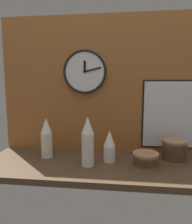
{
  "coord_description": "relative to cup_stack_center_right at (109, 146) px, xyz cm",
  "views": [
    {
      "loc": [
        12.79,
        -129.04,
        52.62
      ],
      "look_at": [
        -2.82,
        4.0,
        34.43
      ],
      "focal_mm": 32.0,
      "sensor_mm": 36.0,
      "label": 1
    }
  ],
  "objects": [
    {
      "name": "cup_stack_left",
      "position": [
        -46.11,
        3.24,
        3.5
      ],
      "size": [
        8.25,
        8.25,
        28.94
      ],
      "color": "white",
      "rests_on": "ground_plane"
    },
    {
      "name": "cup_stack_center",
      "position": [
        -13.79,
        -8.51,
        5.25
      ],
      "size": [
        8.25,
        8.25,
        32.44
      ],
      "color": "white",
      "rests_on": "ground_plane"
    },
    {
      "name": "bowl_stack_right",
      "position": [
        23.64,
        -7.59,
        -5.78
      ],
      "size": [
        16.34,
        16.34,
        9.78
      ],
      "color": "#996B47",
      "rests_on": "ground_plane"
    },
    {
      "name": "ground_plane",
      "position": [
        -6.49,
        -4.16,
        -12.97
      ],
      "size": [
        160.0,
        56.0,
        4.0
      ],
      "primitive_type": "cube",
      "color": "#4C3826"
    },
    {
      "name": "bowl_stack_far_right",
      "position": [
        44.42,
        4.36,
        -2.93
      ],
      "size": [
        16.34,
        16.34,
        15.49
      ],
      "color": "#996B47",
      "rests_on": "ground_plane"
    },
    {
      "name": "menu_board",
      "position": [
        46.95,
        20.19,
        19.59
      ],
      "size": [
        46.62,
        1.32,
        51.64
      ],
      "color": "black"
    },
    {
      "name": "wall_tiled_back",
      "position": [
        -6.49,
        22.34,
        41.53
      ],
      "size": [
        160.0,
        3.0,
        105.0
      ],
      "color": "#A3602D",
      "rests_on": "ground_plane"
    },
    {
      "name": "wall_clock",
      "position": [
        -20.24,
        19.3,
        51.64
      ],
      "size": [
        33.52,
        2.7,
        33.52
      ],
      "color": "white"
    },
    {
      "name": "cup_stack_center_right",
      "position": [
        0.0,
        0.0,
        0.0
      ],
      "size": [
        8.25,
        8.25,
        21.93
      ],
      "color": "white",
      "rests_on": "ground_plane"
    }
  ]
}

